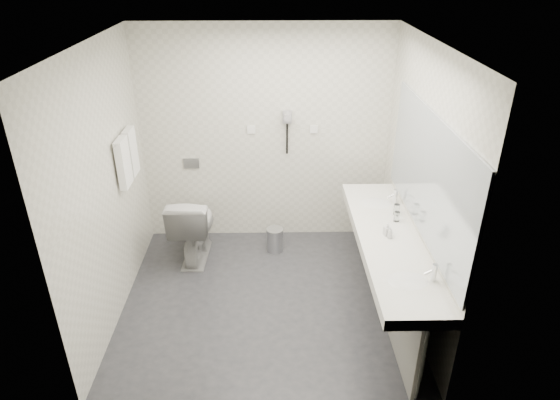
{
  "coord_description": "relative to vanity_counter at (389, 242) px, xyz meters",
  "views": [
    {
      "loc": [
        0.07,
        -3.89,
        3.14
      ],
      "look_at": [
        0.15,
        0.15,
        1.05
      ],
      "focal_mm": 31.13,
      "sensor_mm": 36.0,
      "label": 1
    }
  ],
  "objects": [
    {
      "name": "towel_near",
      "position": [
        -2.46,
        0.61,
        0.53
      ],
      "size": [
        0.07,
        0.24,
        0.48
      ],
      "primitive_type": "cube",
      "color": "white",
      "rests_on": "towel_rail"
    },
    {
      "name": "bin_lid",
      "position": [
        -1.02,
        1.1,
        -0.52
      ],
      "size": [
        0.19,
        0.19,
        0.02
      ],
      "primitive_type": "cylinder",
      "color": "#B2B5BA",
      "rests_on": "pedal_bin"
    },
    {
      "name": "wall_right",
      "position": [
        0.27,
        0.2,
        0.45
      ],
      "size": [
        0.0,
        2.6,
        2.6
      ],
      "primitive_type": "plane",
      "rotation": [
        1.57,
        0.0,
        -1.57
      ],
      "color": "silver",
      "rests_on": "floor"
    },
    {
      "name": "towel_rail",
      "position": [
        -2.47,
        0.75,
        0.75
      ],
      "size": [
        0.02,
        0.62,
        0.02
      ],
      "primitive_type": "cylinder",
      "rotation": [
        1.57,
        0.0,
        0.0
      ],
      "color": "silver",
      "rests_on": "wall_left"
    },
    {
      "name": "dryer_cord",
      "position": [
        -0.88,
        1.46,
        0.45
      ],
      "size": [
        0.02,
        0.02,
        0.35
      ],
      "primitive_type": "cylinder",
      "color": "black",
      "rests_on": "dryer_cradle"
    },
    {
      "name": "faucet_far",
      "position": [
        0.19,
        0.65,
        0.12
      ],
      "size": [
        0.04,
        0.04,
        0.15
      ],
      "primitive_type": "cylinder",
      "color": "silver",
      "rests_on": "vanity_counter"
    },
    {
      "name": "basin_far",
      "position": [
        0.0,
        0.65,
        0.04
      ],
      "size": [
        0.4,
        0.31,
        0.05
      ],
      "primitive_type": "ellipsoid",
      "color": "white",
      "rests_on": "vanity_counter"
    },
    {
      "name": "wall_front",
      "position": [
        -1.12,
        -1.1,
        0.45
      ],
      "size": [
        2.8,
        0.0,
        2.8
      ],
      "primitive_type": "plane",
      "rotation": [
        -1.57,
        0.0,
        0.0
      ],
      "color": "silver",
      "rests_on": "floor"
    },
    {
      "name": "dryer_barrel",
      "position": [
        -0.88,
        1.4,
        0.73
      ],
      "size": [
        0.08,
        0.14,
        0.08
      ],
      "primitive_type": "cylinder",
      "rotation": [
        1.57,
        0.0,
        0.0
      ],
      "color": "#96949A",
      "rests_on": "dryer_cradle"
    },
    {
      "name": "ceiling",
      "position": [
        -1.12,
        0.2,
        1.7
      ],
      "size": [
        2.8,
        2.8,
        0.0
      ],
      "primitive_type": "plane",
      "rotation": [
        3.14,
        0.0,
        0.0
      ],
      "color": "silver",
      "rests_on": "wall_back"
    },
    {
      "name": "flush_plate",
      "position": [
        -1.98,
        1.49,
        0.15
      ],
      "size": [
        0.18,
        0.02,
        0.12
      ],
      "primitive_type": "cube",
      "color": "#B2B5BA",
      "rests_on": "wall_back"
    },
    {
      "name": "toilet",
      "position": [
        -1.93,
        1.0,
        -0.4
      ],
      "size": [
        0.48,
        0.81,
        0.8
      ],
      "primitive_type": "imported",
      "rotation": [
        0.0,
        0.0,
        3.1
      ],
      "color": "white",
      "rests_on": "floor"
    },
    {
      "name": "towel_far",
      "position": [
        -2.46,
        0.89,
        0.53
      ],
      "size": [
        0.07,
        0.24,
        0.48
      ],
      "primitive_type": "cube",
      "color": "white",
      "rests_on": "towel_rail"
    },
    {
      "name": "mirror",
      "position": [
        0.26,
        0.0,
        0.65
      ],
      "size": [
        0.02,
        2.2,
        1.05
      ],
      "primitive_type": "cube",
      "color": "#B2BCC6",
      "rests_on": "wall_right"
    },
    {
      "name": "floor",
      "position": [
        -1.12,
        0.2,
        -0.8
      ],
      "size": [
        2.8,
        2.8,
        0.0
      ],
      "primitive_type": "plane",
      "color": "#2C2C32",
      "rests_on": "ground"
    },
    {
      "name": "vanity_panel",
      "position": [
        0.02,
        0.0,
        -0.42
      ],
      "size": [
        0.03,
        2.15,
        0.75
      ],
      "primitive_type": "cube",
      "color": "gray",
      "rests_on": "floor"
    },
    {
      "name": "vanity_post_near",
      "position": [
        0.05,
        -1.04,
        -0.42
      ],
      "size": [
        0.06,
        0.06,
        0.75
      ],
      "primitive_type": "cylinder",
      "color": "silver",
      "rests_on": "floor"
    },
    {
      "name": "glass_right",
      "position": [
        0.16,
        0.42,
        0.1
      ],
      "size": [
        0.07,
        0.07,
        0.11
      ],
      "primitive_type": "cylinder",
      "rotation": [
        0.0,
        0.0,
        0.16
      ],
      "color": "silver",
      "rests_on": "vanity_counter"
    },
    {
      "name": "dryer_cradle",
      "position": [
        -0.88,
        1.47,
        0.7
      ],
      "size": [
        0.1,
        0.04,
        0.14
      ],
      "primitive_type": "cube",
      "color": "#96949A",
      "rests_on": "wall_back"
    },
    {
      "name": "wall_left",
      "position": [
        -2.52,
        0.2,
        0.45
      ],
      "size": [
        0.0,
        2.6,
        2.6
      ],
      "primitive_type": "plane",
      "rotation": [
        1.57,
        0.0,
        1.57
      ],
      "color": "silver",
      "rests_on": "floor"
    },
    {
      "name": "switch_plate_b",
      "position": [
        -0.57,
        1.49,
        0.55
      ],
      "size": [
        0.09,
        0.02,
        0.09
      ],
      "primitive_type": "cube",
      "color": "white",
      "rests_on": "wall_back"
    },
    {
      "name": "basin_near",
      "position": [
        0.0,
        -0.65,
        0.04
      ],
      "size": [
        0.4,
        0.31,
        0.05
      ],
      "primitive_type": "ellipsoid",
      "color": "white",
      "rests_on": "vanity_counter"
    },
    {
      "name": "vanity_post_far",
      "position": [
        0.05,
        1.04,
        -0.42
      ],
      "size": [
        0.06,
        0.06,
        0.75
      ],
      "primitive_type": "cylinder",
      "color": "silver",
      "rests_on": "floor"
    },
    {
      "name": "wall_back",
      "position": [
        -1.12,
        1.5,
        0.45
      ],
      "size": [
        2.8,
        0.0,
        2.8
      ],
      "primitive_type": "plane",
      "rotation": [
        1.57,
        0.0,
        0.0
      ],
      "color": "silver",
      "rests_on": "floor"
    },
    {
      "name": "faucet_near",
      "position": [
        0.19,
        -0.65,
        0.12
      ],
      "size": [
        0.04,
        0.04,
        0.15
      ],
      "primitive_type": "cylinder",
      "color": "silver",
      "rests_on": "vanity_counter"
    },
    {
      "name": "switch_plate_a",
      "position": [
        -1.27,
        1.49,
        0.55
      ],
      "size": [
        0.09,
        0.02,
        0.09
      ],
      "primitive_type": "cube",
      "color": "white",
      "rests_on": "wall_back"
    },
    {
      "name": "soap_bottle_a",
      "position": [
        -0.02,
        0.03,
        0.11
      ],
      "size": [
        0.07,
        0.07,
        0.12
      ],
      "primitive_type": "imported",
      "rotation": [
        0.0,
        0.0,
        0.28
      ],
      "color": "beige",
      "rests_on": "vanity_counter"
    },
    {
      "name": "glass_left",
      "position": [
        0.13,
        0.28,
        0.1
      ],
      "size": [
        0.06,
        0.06,
        0.1
      ],
      "primitive_type": "cylinder",
      "rotation": [
        0.0,
        0.0,
        -0.19
      ],
      "color": "silver",
      "rests_on": "vanity_counter"
    },
    {
      "name": "soap_bottle_c",
      "position": [
        -0.0,
        -0.02,
        0.11
      ],
      "size": [
        0.05,
        0.05,
        0.11
      ],
      "primitive_type": "imported",
      "rotation": [
        0.0,
        0.0,
        -0.08
      ],
      "color": "beige",
      "rests_on": "vanity_counter"
    },
    {
      "name": "pedal_bin",
      "position": [
        -1.02,
        1.1,
        -0.66
      ],
      "size": [
        0.22,
        0.22,
        0.27
      ],
      "primitive_type": "cylinder",
      "rotation": [
        0.0,
        0.0,
        0.11
      ],
      "color": "#B2B5BA",
      "rests_on": "floor"
    },
    {
      "name": "vanity_counter",
      "position": [
        0.0,
        0.0,
        0.0
      ],
      "size": [
        0.55,
        2.2,
        0.1
      ],
      "primitive_type": "cube",
      "color": "white",
      "rests_on": "floor"
    }
  ]
}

